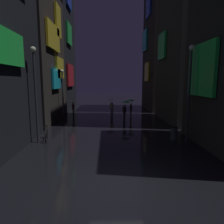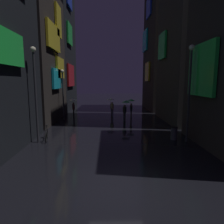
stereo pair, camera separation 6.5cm
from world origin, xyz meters
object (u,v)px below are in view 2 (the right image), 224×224
at_px(bicycle_parked_at_storefront, 46,135).
at_px(trash_bin, 174,133).
at_px(pedestrian_midstreet_centre_clear, 111,102).
at_px(pedestrian_midstreet_left_green, 126,105).
at_px(pedestrian_foreground_left_green, 131,103).
at_px(pedestrian_foreground_right_clear, 73,102).
at_px(streetlamp_left_far, 63,88).
at_px(streetlamp_right_near, 190,84).
at_px(streetlamp_left_near, 35,85).

relative_size(bicycle_parked_at_storefront, trash_bin, 1.92).
xyz_separation_m(pedestrian_midstreet_centre_clear, bicycle_parked_at_storefront, (-4.68, -9.47, -1.28)).
relative_size(pedestrian_midstreet_left_green, bicycle_parked_at_storefront, 1.18).
relative_size(pedestrian_midstreet_left_green, pedestrian_foreground_left_green, 1.00).
relative_size(pedestrian_foreground_right_clear, bicycle_parked_at_storefront, 1.18).
distance_m(pedestrian_midstreet_left_green, pedestrian_midstreet_centre_clear, 3.12).
bearing_deg(streetlamp_left_far, streetlamp_right_near, -39.08).
height_order(pedestrian_midstreet_centre_clear, pedestrian_foreground_right_clear, same).
xyz_separation_m(bicycle_parked_at_storefront, streetlamp_left_far, (-0.40, 7.53, 2.92)).
bearing_deg(pedestrian_midstreet_centre_clear, streetlamp_right_near, -63.95).
bearing_deg(streetlamp_left_far, pedestrian_midstreet_left_green, -7.26).
xyz_separation_m(streetlamp_left_near, streetlamp_right_near, (10.00, -0.06, 0.08)).
bearing_deg(pedestrian_foreground_right_clear, streetlamp_left_near, -94.17).
bearing_deg(streetlamp_left_near, pedestrian_foreground_right_clear, 85.83).
relative_size(pedestrian_midstreet_left_green, streetlamp_left_far, 0.40).
bearing_deg(pedestrian_midstreet_centre_clear, pedestrian_foreground_left_green, -29.14).
distance_m(streetlamp_right_near, trash_bin, 3.53).
bearing_deg(streetlamp_left_near, trash_bin, 2.78).
relative_size(pedestrian_midstreet_left_green, streetlamp_right_near, 0.33).
xyz_separation_m(streetlamp_left_far, trash_bin, (9.30, -7.61, -2.84)).
xyz_separation_m(pedestrian_midstreet_centre_clear, trash_bin, (4.22, -9.55, -1.20)).
height_order(streetlamp_left_near, streetlamp_right_near, streetlamp_right_near).
distance_m(pedestrian_foreground_left_green, streetlamp_right_near, 9.52).
distance_m(pedestrian_foreground_left_green, streetlamp_left_far, 7.49).
xyz_separation_m(pedestrian_midstreet_centre_clear, streetlamp_left_near, (-5.08, -10.01, 2.15)).
distance_m(pedestrian_midstreet_centre_clear, streetlamp_left_near, 11.43).
height_order(pedestrian_midstreet_left_green, bicycle_parked_at_storefront, pedestrian_midstreet_left_green).
distance_m(pedestrian_midstreet_centre_clear, streetlamp_right_near, 11.42).
relative_size(pedestrian_midstreet_centre_clear, streetlamp_left_near, 0.34).
relative_size(streetlamp_left_near, streetlamp_left_far, 1.18).
bearing_deg(bicycle_parked_at_storefront, pedestrian_midstreet_left_green, 47.57).
bearing_deg(streetlamp_right_near, pedestrian_midstreet_left_green, 115.53).
bearing_deg(pedestrian_foreground_left_green, bicycle_parked_at_storefront, -129.81).
bearing_deg(pedestrian_foreground_right_clear, pedestrian_foreground_left_green, -8.32).
xyz_separation_m(pedestrian_midstreet_left_green, bicycle_parked_at_storefront, (-6.12, -6.70, -1.28)).
relative_size(streetlamp_left_far, trash_bin, 5.66).
bearing_deg(pedestrian_midstreet_centre_clear, pedestrian_midstreet_left_green, -62.60).
bearing_deg(pedestrian_midstreet_centre_clear, trash_bin, -66.17).
distance_m(bicycle_parked_at_storefront, trash_bin, 8.90).
relative_size(streetlamp_left_near, streetlamp_right_near, 0.98).
distance_m(pedestrian_midstreet_left_green, streetlamp_right_near, 8.38).
height_order(pedestrian_foreground_left_green, bicycle_parked_at_storefront, pedestrian_foreground_left_green).
bearing_deg(streetlamp_right_near, streetlamp_left_far, 140.92).
bearing_deg(streetlamp_left_far, trash_bin, -39.30).
height_order(pedestrian_midstreet_centre_clear, trash_bin, pedestrian_midstreet_centre_clear).
bearing_deg(trash_bin, pedestrian_foreground_left_green, 103.68).
relative_size(pedestrian_foreground_left_green, trash_bin, 2.28).
height_order(pedestrian_midstreet_centre_clear, streetlamp_left_near, streetlamp_left_near).
distance_m(pedestrian_midstreet_centre_clear, pedestrian_foreground_right_clear, 4.38).
xyz_separation_m(pedestrian_foreground_left_green, bicycle_parked_at_storefront, (-6.87, -8.25, -1.28)).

